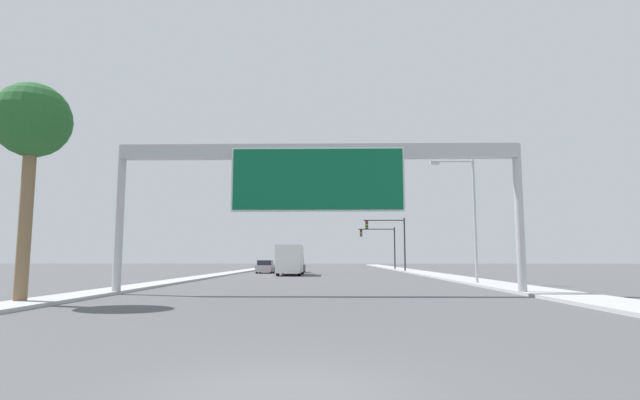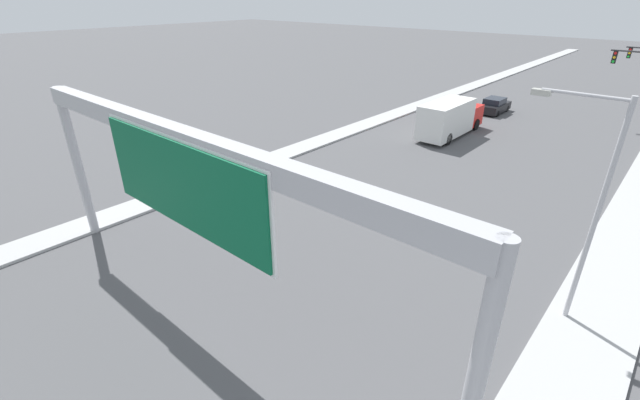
# 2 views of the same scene
# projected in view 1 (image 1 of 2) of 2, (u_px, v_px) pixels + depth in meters

# --- Properties ---
(ground_plane) EXTENTS (300.00, 300.00, 0.00)m
(ground_plane) POSITION_uv_depth(u_px,v_px,m) (284.00, 396.00, 6.45)
(ground_plane) COLOR #515154
(sidewalk_right) EXTENTS (3.00, 120.00, 0.15)m
(sidewalk_right) POSITION_uv_depth(u_px,v_px,m) (410.00, 271.00, 65.83)
(sidewalk_right) COLOR #AFAFAF
(sidewalk_right) RESTS_ON ground
(median_strip_left) EXTENTS (2.00, 120.00, 0.15)m
(median_strip_left) POSITION_uv_depth(u_px,v_px,m) (245.00, 271.00, 66.26)
(median_strip_left) COLOR #AFAFAF
(median_strip_left) RESTS_ON ground
(sign_gantry) EXTENTS (20.32, 0.73, 7.46)m
(sign_gantry) POSITION_uv_depth(u_px,v_px,m) (318.00, 172.00, 24.91)
(sign_gantry) COLOR #B2B2B7
(sign_gantry) RESTS_ON ground
(car_far_left) EXTENTS (1.88, 4.31, 1.54)m
(car_far_left) POSITION_uv_depth(u_px,v_px,m) (297.00, 266.00, 62.08)
(car_far_left) COLOR black
(car_far_left) RESTS_ON ground
(car_near_left) EXTENTS (1.85, 4.21, 1.51)m
(car_near_left) POSITION_uv_depth(u_px,v_px,m) (265.00, 267.00, 58.61)
(car_near_left) COLOR #A5A8AD
(car_near_left) RESTS_ON ground
(truck_box_primary) EXTENTS (2.44, 8.35, 3.07)m
(truck_box_primary) POSITION_uv_depth(u_px,v_px,m) (291.00, 260.00, 51.82)
(truck_box_primary) COLOR red
(truck_box_primary) RESTS_ON ground
(traffic_light_near_intersection) EXTENTS (5.38, 0.32, 6.94)m
(traffic_light_near_intersection) POSITION_uv_depth(u_px,v_px,m) (392.00, 235.00, 64.43)
(traffic_light_near_intersection) COLOR #2D2D30
(traffic_light_near_intersection) RESTS_ON ground
(traffic_light_mid_block) EXTENTS (5.50, 0.32, 6.36)m
(traffic_light_mid_block) POSITION_uv_depth(u_px,v_px,m) (383.00, 241.00, 74.32)
(traffic_light_mid_block) COLOR #2D2D30
(traffic_light_mid_block) RESTS_ON ground
(palm_tree_foreground) EXTENTS (2.98, 2.98, 8.73)m
(palm_tree_foreground) POSITION_uv_depth(u_px,v_px,m) (32.00, 125.00, 19.85)
(palm_tree_foreground) COLOR brown
(palm_tree_foreground) RESTS_ON ground
(street_lamp_right) EXTENTS (2.98, 0.28, 8.48)m
(street_lamp_right) POSITION_uv_depth(u_px,v_px,m) (469.00, 209.00, 33.56)
(street_lamp_right) COLOR #B2B2B7
(street_lamp_right) RESTS_ON ground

